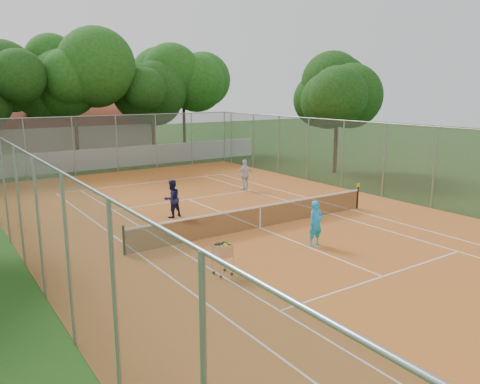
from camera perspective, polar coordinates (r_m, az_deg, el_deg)
ground at (r=19.79m, az=2.45°, el=-4.44°), size 120.00×120.00×0.00m
court_pad at (r=19.79m, az=2.45°, el=-4.42°), size 18.00×34.00×0.02m
court_lines at (r=19.78m, az=2.45°, el=-4.38°), size 10.98×23.78×0.01m
tennis_net at (r=19.65m, az=2.46°, el=-3.02°), size 11.88×0.10×0.98m
perimeter_fence at (r=19.31m, az=2.50°, el=1.25°), size 18.00×34.00×4.00m
boundary_wall at (r=36.36m, az=-15.74°, el=4.00°), size 26.00×0.30×1.50m
clubhouse at (r=45.30m, az=-22.37°, el=6.93°), size 16.40×9.00×4.40m
tropical_trees at (r=38.88m, az=-17.56°, el=10.69°), size 29.00×19.00×10.00m
player_near at (r=17.53m, az=9.22°, el=-3.83°), size 0.63×0.41×1.71m
player_far_left at (r=21.42m, az=-8.30°, el=-0.82°), size 0.95×0.81×1.73m
player_far_right at (r=27.05m, az=0.62°, el=2.11°), size 1.07×0.50×1.79m
ball_hopper at (r=14.71m, az=-2.13°, el=-8.09°), size 0.60×0.60×1.10m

